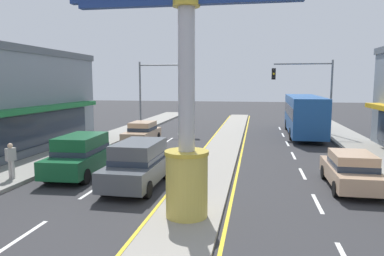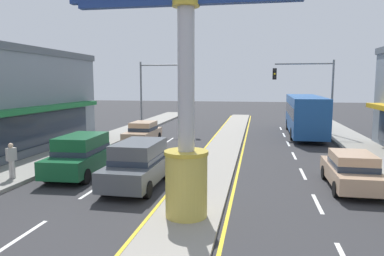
{
  "view_description": "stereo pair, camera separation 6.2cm",
  "coord_description": "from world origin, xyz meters",
  "px_view_note": "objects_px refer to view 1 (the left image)",
  "views": [
    {
      "loc": [
        2.11,
        -4.1,
        4.38
      ],
      "look_at": [
        -0.36,
        9.79,
        2.6
      ],
      "focal_mm": 33.7,
      "sensor_mm": 36.0,
      "label": 1
    },
    {
      "loc": [
        2.18,
        -4.09,
        4.38
      ],
      "look_at": [
        -0.36,
        9.79,
        2.6
      ],
      "focal_mm": 33.7,
      "sensor_mm": 36.0,
      "label": 2
    }
  ],
  "objects_px": {
    "district_sign": "(187,86)",
    "pedestrian_near_kerb": "(11,159)",
    "traffic_light_right_side": "(309,84)",
    "suv_near_right_lane": "(81,155)",
    "sedan_near_left_lane": "(351,170)",
    "bus_mid_left_lane": "(304,113)",
    "traffic_light_left_side": "(159,84)",
    "sedan_kerb_right": "(142,132)",
    "suv_far_left_oncoming": "(138,163)"
  },
  "relations": [
    {
      "from": "traffic_light_right_side",
      "to": "suv_near_right_lane",
      "type": "height_order",
      "value": "traffic_light_right_side"
    },
    {
      "from": "traffic_light_right_side",
      "to": "suv_far_left_oncoming",
      "type": "relative_size",
      "value": 1.34
    },
    {
      "from": "district_sign",
      "to": "traffic_light_right_side",
      "type": "distance_m",
      "value": 20.88
    },
    {
      "from": "sedan_near_left_lane",
      "to": "pedestrian_near_kerb",
      "type": "bearing_deg",
      "value": -173.46
    },
    {
      "from": "suv_far_left_oncoming",
      "to": "district_sign",
      "type": "bearing_deg",
      "value": -51.14
    },
    {
      "from": "suv_far_left_oncoming",
      "to": "sedan_kerb_right",
      "type": "relative_size",
      "value": 1.07
    },
    {
      "from": "traffic_light_right_side",
      "to": "suv_far_left_oncoming",
      "type": "distance_m",
      "value": 19.1
    },
    {
      "from": "traffic_light_right_side",
      "to": "sedan_near_left_lane",
      "type": "bearing_deg",
      "value": -91.07
    },
    {
      "from": "sedan_near_left_lane",
      "to": "bus_mid_left_lane",
      "type": "xyz_separation_m",
      "value": [
        0.0,
        15.64,
        1.08
      ]
    },
    {
      "from": "bus_mid_left_lane",
      "to": "pedestrian_near_kerb",
      "type": "xyz_separation_m",
      "value": [
        -14.47,
        -17.3,
        -0.8
      ]
    },
    {
      "from": "traffic_light_right_side",
      "to": "bus_mid_left_lane",
      "type": "xyz_separation_m",
      "value": [
        -0.28,
        0.36,
        -2.38
      ]
    },
    {
      "from": "sedan_near_left_lane",
      "to": "pedestrian_near_kerb",
      "type": "distance_m",
      "value": 14.57
    },
    {
      "from": "traffic_light_left_side",
      "to": "sedan_kerb_right",
      "type": "distance_m",
      "value": 6.79
    },
    {
      "from": "district_sign",
      "to": "pedestrian_near_kerb",
      "type": "relative_size",
      "value": 5.25
    },
    {
      "from": "traffic_light_right_side",
      "to": "pedestrian_near_kerb",
      "type": "bearing_deg",
      "value": -131.06
    },
    {
      "from": "bus_mid_left_lane",
      "to": "sedan_near_left_lane",
      "type": "bearing_deg",
      "value": -90.0
    },
    {
      "from": "traffic_light_left_side",
      "to": "sedan_near_left_lane",
      "type": "height_order",
      "value": "traffic_light_left_side"
    },
    {
      "from": "traffic_light_left_side",
      "to": "pedestrian_near_kerb",
      "type": "height_order",
      "value": "traffic_light_left_side"
    },
    {
      "from": "traffic_light_left_side",
      "to": "traffic_light_right_side",
      "type": "bearing_deg",
      "value": -0.27
    },
    {
      "from": "traffic_light_right_side",
      "to": "bus_mid_left_lane",
      "type": "bearing_deg",
      "value": 128.24
    },
    {
      "from": "traffic_light_right_side",
      "to": "sedan_kerb_right",
      "type": "bearing_deg",
      "value": -154.97
    },
    {
      "from": "district_sign",
      "to": "suv_near_right_lane",
      "type": "xyz_separation_m",
      "value": [
        -6.05,
        4.72,
        -3.3
      ]
    },
    {
      "from": "pedestrian_near_kerb",
      "to": "sedan_kerb_right",
      "type": "bearing_deg",
      "value": 77.96
    },
    {
      "from": "pedestrian_near_kerb",
      "to": "suv_near_right_lane",
      "type": "bearing_deg",
      "value": 36.6
    },
    {
      "from": "suv_near_right_lane",
      "to": "suv_far_left_oncoming",
      "type": "height_order",
      "value": "same"
    },
    {
      "from": "traffic_light_right_side",
      "to": "pedestrian_near_kerb",
      "type": "distance_m",
      "value": 22.69
    },
    {
      "from": "sedan_near_left_lane",
      "to": "bus_mid_left_lane",
      "type": "relative_size",
      "value": 0.38
    },
    {
      "from": "traffic_light_right_side",
      "to": "district_sign",
      "type": "bearing_deg",
      "value": -107.66
    },
    {
      "from": "sedan_kerb_right",
      "to": "sedan_near_left_lane",
      "type": "bearing_deg",
      "value": -38.15
    },
    {
      "from": "district_sign",
      "to": "sedan_kerb_right",
      "type": "xyz_separation_m",
      "value": [
        -6.05,
        14.11,
        -3.49
      ]
    },
    {
      "from": "sedan_kerb_right",
      "to": "pedestrian_near_kerb",
      "type": "xyz_separation_m",
      "value": [
        -2.38,
        -11.16,
        0.28
      ]
    },
    {
      "from": "traffic_light_left_side",
      "to": "sedan_near_left_lane",
      "type": "bearing_deg",
      "value": -51.1
    },
    {
      "from": "sedan_near_left_lane",
      "to": "suv_near_right_lane",
      "type": "bearing_deg",
      "value": 179.5
    },
    {
      "from": "suv_near_right_lane",
      "to": "sedan_kerb_right",
      "type": "distance_m",
      "value": 9.4
    },
    {
      "from": "district_sign",
      "to": "sedan_near_left_lane",
      "type": "distance_m",
      "value": 8.37
    },
    {
      "from": "suv_near_right_lane",
      "to": "pedestrian_near_kerb",
      "type": "height_order",
      "value": "suv_near_right_lane"
    },
    {
      "from": "sedan_kerb_right",
      "to": "bus_mid_left_lane",
      "type": "bearing_deg",
      "value": 26.92
    },
    {
      "from": "pedestrian_near_kerb",
      "to": "suv_far_left_oncoming",
      "type": "bearing_deg",
      "value": 4.58
    },
    {
      "from": "traffic_light_right_side",
      "to": "traffic_light_left_side",
      "type": "bearing_deg",
      "value": 179.73
    },
    {
      "from": "suv_near_right_lane",
      "to": "suv_far_left_oncoming",
      "type": "relative_size",
      "value": 1.01
    },
    {
      "from": "district_sign",
      "to": "bus_mid_left_lane",
      "type": "xyz_separation_m",
      "value": [
        6.05,
        20.25,
        -2.41
      ]
    },
    {
      "from": "bus_mid_left_lane",
      "to": "suv_far_left_oncoming",
      "type": "bearing_deg",
      "value": -117.56
    },
    {
      "from": "sedan_near_left_lane",
      "to": "bus_mid_left_lane",
      "type": "bearing_deg",
      "value": 90.0
    },
    {
      "from": "district_sign",
      "to": "sedan_kerb_right",
      "type": "bearing_deg",
      "value": 113.19
    },
    {
      "from": "traffic_light_right_side",
      "to": "pedestrian_near_kerb",
      "type": "relative_size",
      "value": 3.93
    },
    {
      "from": "traffic_light_right_side",
      "to": "sedan_kerb_right",
      "type": "distance_m",
      "value": 14.09
    },
    {
      "from": "traffic_light_right_side",
      "to": "sedan_kerb_right",
      "type": "relative_size",
      "value": 1.44
    },
    {
      "from": "traffic_light_left_side",
      "to": "suv_near_right_lane",
      "type": "height_order",
      "value": "traffic_light_left_side"
    },
    {
      "from": "suv_near_right_lane",
      "to": "sedan_kerb_right",
      "type": "height_order",
      "value": "suv_near_right_lane"
    },
    {
      "from": "district_sign",
      "to": "pedestrian_near_kerb",
      "type": "height_order",
      "value": "district_sign"
    }
  ]
}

